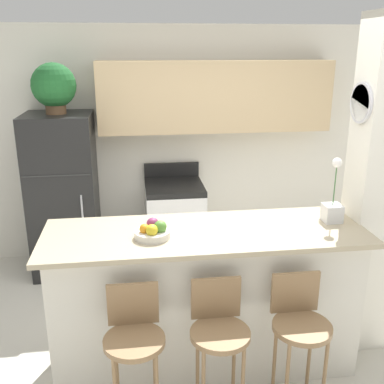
% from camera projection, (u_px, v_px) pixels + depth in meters
% --- Properties ---
extents(ground_plane, '(14.00, 14.00, 0.00)m').
position_uv_depth(ground_plane, '(204.00, 360.00, 3.48)').
color(ground_plane, beige).
extents(wall_back, '(5.60, 0.38, 2.55)m').
position_uv_depth(wall_back, '(191.00, 125.00, 4.94)').
color(wall_back, silver).
rests_on(wall_back, ground_plane).
extents(pillar_right, '(0.38, 0.32, 2.55)m').
position_uv_depth(pillar_right, '(375.00, 192.00, 3.36)').
color(pillar_right, silver).
rests_on(pillar_right, ground_plane).
extents(counter_bar, '(2.27, 0.75, 1.09)m').
position_uv_depth(counter_bar, '(205.00, 298.00, 3.31)').
color(counter_bar, silver).
rests_on(counter_bar, ground_plane).
extents(refrigerator, '(0.67, 0.68, 1.69)m').
position_uv_depth(refrigerator, '(64.00, 195.00, 4.68)').
color(refrigerator, black).
rests_on(refrigerator, ground_plane).
extents(stove_range, '(0.62, 0.66, 1.07)m').
position_uv_depth(stove_range, '(175.00, 223.00, 4.96)').
color(stove_range, white).
rests_on(stove_range, ground_plane).
extents(bar_stool_left, '(0.37, 0.37, 0.94)m').
position_uv_depth(bar_stool_left, '(134.00, 339.00, 2.71)').
color(bar_stool_left, olive).
rests_on(bar_stool_left, ground_plane).
extents(bar_stool_mid, '(0.37, 0.37, 0.94)m').
position_uv_depth(bar_stool_mid, '(219.00, 333.00, 2.78)').
color(bar_stool_mid, olive).
rests_on(bar_stool_mid, ground_plane).
extents(bar_stool_right, '(0.37, 0.37, 0.94)m').
position_uv_depth(bar_stool_right, '(300.00, 326.00, 2.85)').
color(bar_stool_right, olive).
rests_on(bar_stool_right, ground_plane).
extents(potted_plant_on_fridge, '(0.43, 0.43, 0.49)m').
position_uv_depth(potted_plant_on_fridge, '(54.00, 86.00, 4.34)').
color(potted_plant_on_fridge, brown).
rests_on(potted_plant_on_fridge, refrigerator).
extents(orchid_vase, '(0.13, 0.13, 0.48)m').
position_uv_depth(orchid_vase, '(333.00, 206.00, 3.28)').
color(orchid_vase, white).
rests_on(orchid_vase, counter_bar).
extents(fruit_bowl, '(0.24, 0.24, 0.12)m').
position_uv_depth(fruit_bowl, '(153.00, 231.00, 3.02)').
color(fruit_bowl, silver).
rests_on(fruit_bowl, counter_bar).
extents(trash_bin, '(0.28, 0.28, 0.38)m').
position_uv_depth(trash_bin, '(120.00, 258.00, 4.73)').
color(trash_bin, '#59595B').
rests_on(trash_bin, ground_plane).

